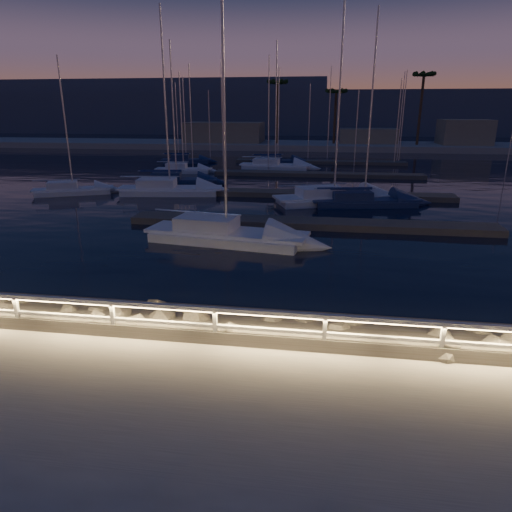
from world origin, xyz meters
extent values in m
plane|color=#A8A298|center=(0.00, 0.00, 0.00)|extent=(400.00, 400.00, 0.00)
cube|color=#A8A298|center=(0.00, -2.50, -0.10)|extent=(240.00, 5.00, 0.20)
cube|color=#5F5951|center=(0.00, 1.50, -0.30)|extent=(240.00, 3.45, 1.29)
plane|color=black|center=(0.00, 80.00, -0.60)|extent=(320.00, 320.00, 0.00)
plane|color=black|center=(0.00, 0.00, -1.20)|extent=(400.00, 400.00, 0.00)
cube|color=silver|center=(-8.00, 0.00, 0.50)|extent=(0.11, 0.11, 1.00)
cube|color=silver|center=(-5.00, 0.00, 0.50)|extent=(0.11, 0.11, 1.00)
cube|color=silver|center=(-2.00, 0.00, 0.50)|extent=(0.11, 0.11, 1.00)
cube|color=silver|center=(1.00, 0.00, 0.50)|extent=(0.11, 0.11, 1.00)
cube|color=silver|center=(4.00, 0.00, 0.50)|extent=(0.11, 0.11, 1.00)
cube|color=silver|center=(0.00, 0.00, 1.00)|extent=(44.00, 0.12, 0.12)
cube|color=silver|center=(0.00, 0.00, 0.50)|extent=(44.00, 0.09, 0.09)
cube|color=#E9B669|center=(0.00, -0.02, 0.92)|extent=(44.00, 0.04, 0.03)
sphere|color=#5F5951|center=(-1.63, 0.27, 0.04)|extent=(0.91, 0.91, 0.91)
sphere|color=#5F5951|center=(-2.20, 0.59, -0.02)|extent=(0.82, 0.82, 0.82)
sphere|color=#5F5951|center=(4.18, 0.21, 0.06)|extent=(0.87, 0.87, 0.87)
cube|color=#5C524C|center=(0.00, 16.00, -0.40)|extent=(22.00, 2.00, 0.40)
cube|color=#5C524C|center=(0.00, 26.00, -0.40)|extent=(22.00, 2.00, 0.40)
cube|color=#5C524C|center=(0.00, 38.00, -0.40)|extent=(22.00, 2.00, 0.40)
cube|color=#5C524C|center=(0.00, 50.00, -0.40)|extent=(22.00, 2.00, 0.40)
cube|color=#A8A298|center=(0.00, 74.00, -0.20)|extent=(160.00, 14.00, 1.20)
cube|color=gray|center=(-18.00, 74.00, 1.80)|extent=(14.00, 8.00, 4.00)
cube|color=gray|center=(8.00, 75.00, 1.30)|extent=(10.00, 6.00, 3.00)
cube|color=gray|center=(24.00, 74.00, 2.10)|extent=(8.00, 7.00, 4.60)
cylinder|color=brown|center=(-8.00, 72.00, 5.65)|extent=(0.44, 0.44, 10.50)
cylinder|color=brown|center=(2.00, 73.00, 4.90)|extent=(0.44, 0.44, 9.00)
cylinder|color=brown|center=(16.00, 72.00, 6.15)|extent=(0.44, 0.44, 11.50)
cube|color=#3C475E|center=(0.00, 130.00, 4.00)|extent=(220.00, 30.00, 14.00)
cube|color=#3C475E|center=(-60.00, 140.00, 6.00)|extent=(120.00, 25.00, 18.00)
cube|color=silver|center=(-4.28, 12.00, -0.45)|extent=(8.34, 3.82, 0.63)
cube|color=silver|center=(-4.28, 12.00, -0.05)|extent=(8.94, 3.52, 0.17)
cube|color=silver|center=(-5.38, 12.16, 0.35)|extent=(3.38, 2.44, 0.74)
cylinder|color=#B4B3B8|center=(-4.28, 12.00, 7.03)|extent=(0.14, 0.14, 13.95)
cylinder|color=#B4B3B8|center=(-5.93, 12.24, 0.92)|extent=(4.98, 0.82, 0.09)
cube|color=navy|center=(3.75, 22.93, -0.45)|extent=(7.63, 3.92, 0.52)
cube|color=navy|center=(3.75, 22.93, -0.12)|extent=(8.15, 3.69, 0.14)
cube|color=navy|center=(2.76, 22.71, 0.22)|extent=(3.15, 2.38, 0.62)
cylinder|color=#B4B3B8|center=(3.75, 22.93, 6.30)|extent=(0.11, 0.11, 12.64)
cylinder|color=#B4B3B8|center=(2.26, 22.60, 0.69)|extent=(4.46, 1.04, 0.08)
cube|color=silver|center=(-20.00, 24.18, -0.45)|extent=(6.18, 4.26, 0.50)
cube|color=silver|center=(-20.00, 24.18, -0.13)|extent=(6.50, 4.19, 0.14)
cube|color=silver|center=(-20.74, 23.83, 0.19)|extent=(2.70, 2.30, 0.59)
cylinder|color=#B4B3B8|center=(-20.00, 24.18, 5.08)|extent=(0.11, 0.11, 10.24)
cylinder|color=#B4B3B8|center=(-21.12, 23.66, 0.64)|extent=(3.38, 1.61, 0.07)
cube|color=silver|center=(-11.96, 25.35, -0.45)|extent=(8.15, 3.70, 0.61)
cube|color=silver|center=(-11.96, 25.35, -0.06)|extent=(8.75, 3.40, 0.17)
cube|color=silver|center=(-13.04, 25.19, 0.33)|extent=(3.30, 2.38, 0.72)
cylinder|color=#B4B3B8|center=(-11.96, 25.35, 6.88)|extent=(0.13, 0.13, 13.65)
cylinder|color=#B4B3B8|center=(-13.58, 25.12, 0.89)|extent=(4.88, 0.78, 0.09)
cube|color=silver|center=(1.55, 23.55, -0.45)|extent=(8.83, 5.69, 0.60)
cube|color=silver|center=(1.55, 23.55, -0.07)|extent=(9.32, 5.56, 0.16)
cube|color=silver|center=(0.46, 23.12, 0.32)|extent=(3.81, 3.15, 0.71)
cylinder|color=#B4B3B8|center=(1.55, 23.55, 7.33)|extent=(0.13, 0.13, 14.56)
cylinder|color=#B4B3B8|center=(-0.08, 22.90, 0.87)|extent=(4.90, 2.02, 0.09)
cube|color=silver|center=(-14.90, 38.56, -0.45)|extent=(5.92, 2.48, 0.49)
cube|color=silver|center=(-14.90, 38.56, -0.14)|extent=(6.36, 2.24, 0.13)
cube|color=silver|center=(-15.69, 38.49, 0.17)|extent=(2.37, 1.65, 0.58)
cylinder|color=#B4B3B8|center=(-14.90, 38.56, 4.94)|extent=(0.11, 0.11, 9.99)
cylinder|color=#B4B3B8|center=(-16.09, 38.45, 0.62)|extent=(3.59, 0.43, 0.07)
cube|color=navy|center=(-12.99, 30.30, -0.45)|extent=(7.17, 3.52, 0.54)
cube|color=navy|center=(-12.99, 30.30, -0.11)|extent=(7.67, 3.29, 0.15)
cube|color=navy|center=(-13.93, 30.12, 0.23)|extent=(2.94, 2.18, 0.63)
cylinder|color=#B4B3B8|center=(-12.99, 30.30, 5.95)|extent=(0.12, 0.12, 11.92)
cylinder|color=#B4B3B8|center=(-14.40, 30.03, 0.72)|extent=(4.23, 0.87, 0.08)
cube|color=silver|center=(-5.14, 43.60, -0.45)|extent=(7.86, 2.99, 0.56)
cube|color=silver|center=(-5.14, 43.60, -0.10)|extent=(8.48, 2.63, 0.15)
cube|color=silver|center=(-6.21, 43.65, 0.26)|extent=(3.11, 2.09, 0.66)
cylinder|color=#B4B3B8|center=(-5.14, 43.60, 6.72)|extent=(0.12, 0.12, 13.42)
cylinder|color=#B4B3B8|center=(-6.75, 43.68, 0.77)|extent=(4.83, 0.34, 0.08)
cube|color=navy|center=(-17.48, 48.08, -0.45)|extent=(6.10, 3.04, 0.50)
cube|color=navy|center=(-17.48, 48.08, -0.13)|extent=(6.52, 2.84, 0.14)
cube|color=navy|center=(-18.28, 47.93, 0.18)|extent=(2.51, 1.87, 0.59)
cylinder|color=#B4B3B8|center=(-17.48, 48.08, 5.02)|extent=(0.11, 0.11, 10.13)
cylinder|color=#B4B3B8|center=(-18.67, 47.85, 0.63)|extent=(3.59, 0.78, 0.07)
cube|color=navy|center=(-5.36, 48.48, -0.45)|extent=(6.77, 3.82, 0.50)
cube|color=navy|center=(-5.36, 48.48, -0.13)|extent=(7.20, 3.66, 0.14)
cube|color=navy|center=(-6.22, 48.24, 0.19)|extent=(2.84, 2.23, 0.59)
cylinder|color=#B4B3B8|center=(-5.36, 48.48, 5.54)|extent=(0.11, 0.11, 11.16)
cylinder|color=#B4B3B8|center=(-6.65, 48.12, 0.64)|extent=(3.89, 1.17, 0.07)
camera|label=1|loc=(0.83, -11.10, 6.22)|focal=32.00mm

